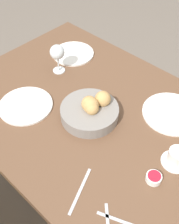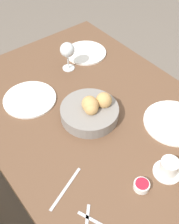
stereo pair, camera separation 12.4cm
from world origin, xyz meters
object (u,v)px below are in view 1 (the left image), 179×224
plate_near_left (172,113)px  plate_near_right (73,53)px  bread_basket (91,110)px  spoon_coffee (108,224)px  wine_glass (57,53)px  knife_silver (80,191)px  jam_bowl_berry (154,178)px  fork_silver (124,222)px  coffee_cup (176,158)px  plate_far_center (26,105)px

plate_near_left → plate_near_right: same height
bread_basket → spoon_coffee: size_ratio=2.31×
wine_glass → knife_silver: (-0.57, 0.42, -0.11)m
plate_near_left → wine_glass: wine_glass is taller
knife_silver → jam_bowl_berry: bearing=-127.2°
bread_basket → fork_silver: bearing=146.6°
coffee_cup → plate_far_center: bearing=17.5°
plate_near_left → fork_silver: (-0.15, 0.54, -0.00)m
plate_near_left → fork_silver: size_ratio=1.45×
jam_bowl_berry → bread_basket: bearing=-10.7°
plate_far_center → fork_silver: size_ratio=1.37×
plate_near_left → coffee_cup: 0.26m
wine_glass → coffee_cup: size_ratio=1.45×
plate_near_right → jam_bowl_berry: bearing=155.9°
wine_glass → spoon_coffee: bearing=148.8°
knife_silver → spoon_coffee: bearing=171.7°
plate_far_center → wine_glass: size_ratio=1.61×
bread_basket → wine_glass: 0.37m
plate_far_center → jam_bowl_berry: 0.66m
plate_near_right → spoon_coffee: (-0.78, 0.59, -0.00)m
plate_far_center → coffee_cup: 0.70m
plate_near_left → coffee_cup: bearing=124.7°
plate_near_left → wine_glass: (0.60, 0.14, 0.11)m
knife_silver → spoon_coffee: same height
fork_silver → spoon_coffee: same height
jam_bowl_berry → spoon_coffee: (0.01, 0.24, -0.01)m
plate_near_left → plate_far_center: 0.67m
plate_near_right → coffee_cup: 0.84m
bread_basket → knife_silver: 0.37m
spoon_coffee → plate_near_left: bearing=-78.4°
plate_near_left → jam_bowl_berry: (-0.13, 0.34, 0.01)m
plate_near_right → fork_silver: plate_near_right is taller
plate_near_right → coffee_cup: coffee_cup is taller
plate_far_center → knife_silver: (-0.49, 0.13, -0.00)m
spoon_coffee → knife_silver: bearing=-8.3°
fork_silver → plate_far_center: bearing=-9.2°
wine_glass → plate_far_center: bearing=106.3°
wine_glass → spoon_coffee: wine_glass is taller
bread_basket → plate_near_right: 0.49m
plate_far_center → jam_bowl_berry: size_ratio=4.25×
knife_silver → plate_near_right: bearing=-42.6°
jam_bowl_berry → coffee_cup: bearing=-97.3°
bread_basket → coffee_cup: 0.41m
fork_silver → spoon_coffee: 0.06m
jam_bowl_berry → spoon_coffee: 0.24m
plate_near_right → knife_silver: (-0.62, 0.57, -0.00)m
plate_far_center → spoon_coffee: size_ratio=2.24×
plate_far_center → jam_bowl_berry: (-0.65, -0.09, 0.01)m
fork_silver → spoon_coffee: (0.04, 0.04, 0.00)m
wine_glass → coffee_cup: bearing=174.4°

